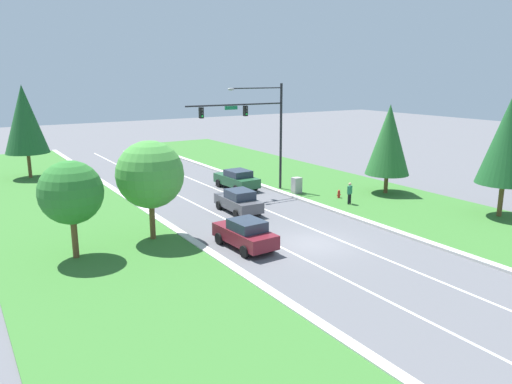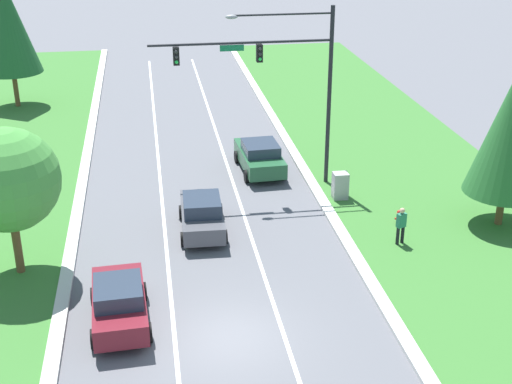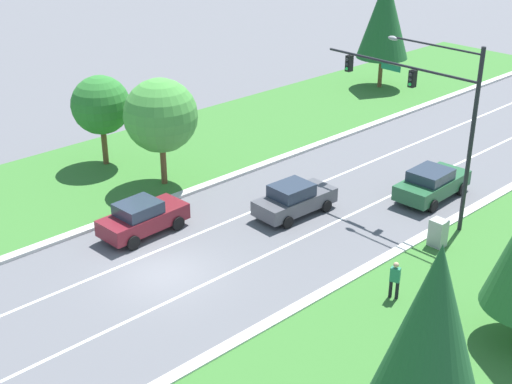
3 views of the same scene
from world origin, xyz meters
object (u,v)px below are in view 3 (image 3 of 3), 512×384
(forest_sedan, at_px, (432,183))
(oak_near_left_tree, at_px, (101,105))
(burgundy_sedan, at_px, (142,217))
(fire_hydrant, at_px, (433,281))
(conifer_mid_left_tree, at_px, (385,16))
(utility_cabinet, at_px, (438,234))
(conifer_far_right_tree, at_px, (430,350))
(pedestrian, at_px, (395,279))
(graphite_sedan, at_px, (294,199))
(oak_far_left_tree, at_px, (161,116))
(traffic_signal_mast, at_px, (429,101))

(forest_sedan, height_order, oak_near_left_tree, oak_near_left_tree)
(burgundy_sedan, height_order, oak_near_left_tree, oak_near_left_tree)
(oak_near_left_tree, bearing_deg, fire_hydrant, 7.17)
(forest_sedan, relative_size, fire_hydrant, 6.55)
(oak_near_left_tree, bearing_deg, conifer_mid_left_tree, 87.13)
(utility_cabinet, bearing_deg, conifer_far_right_tree, -58.87)
(pedestrian, height_order, oak_near_left_tree, oak_near_left_tree)
(graphite_sedan, xyz_separation_m, oak_near_left_tree, (-11.74, -3.29, 2.75))
(pedestrian, distance_m, conifer_mid_left_tree, 29.84)
(conifer_far_right_tree, distance_m, conifer_mid_left_tree, 39.58)
(forest_sedan, bearing_deg, utility_cabinet, -55.44)
(forest_sedan, distance_m, oak_far_left_tree, 14.34)
(conifer_far_right_tree, height_order, conifer_mid_left_tree, conifer_mid_left_tree)
(traffic_signal_mast, relative_size, graphite_sedan, 2.01)
(fire_hydrant, xyz_separation_m, oak_near_left_tree, (-20.29, -2.55, 3.21))
(fire_hydrant, height_order, oak_near_left_tree, oak_near_left_tree)
(forest_sedan, bearing_deg, pedestrian, -66.64)
(graphite_sedan, distance_m, forest_sedan, 7.36)
(conifer_mid_left_tree, bearing_deg, utility_cabinet, -46.35)
(traffic_signal_mast, relative_size, utility_cabinet, 6.44)
(forest_sedan, relative_size, oak_near_left_tree, 0.88)
(traffic_signal_mast, distance_m, utility_cabinet, 6.06)
(burgundy_sedan, bearing_deg, oak_near_left_tree, 155.68)
(graphite_sedan, distance_m, conifer_mid_left_tree, 23.41)
(forest_sedan, xyz_separation_m, conifer_mid_left_tree, (-14.11, 13.93, 4.62))
(traffic_signal_mast, xyz_separation_m, utility_cabinet, (2.49, -2.09, -5.12))
(graphite_sedan, bearing_deg, burgundy_sedan, -115.22)
(burgundy_sedan, bearing_deg, forest_sedan, 59.14)
(oak_near_left_tree, bearing_deg, traffic_signal_mast, 25.64)
(oak_near_left_tree, height_order, conifer_mid_left_tree, conifer_mid_left_tree)
(oak_near_left_tree, bearing_deg, burgundy_sedan, -21.48)
(fire_hydrant, relative_size, oak_far_left_tree, 0.12)
(pedestrian, xyz_separation_m, conifer_mid_left_tree, (-18.51, 22.96, 4.51))
(burgundy_sedan, bearing_deg, oak_far_left_tree, 130.51)
(utility_cabinet, xyz_separation_m, oak_near_left_tree, (-18.45, -5.57, 2.88))
(oak_far_left_tree, bearing_deg, conifer_far_right_tree, -20.02)
(fire_hydrant, distance_m, oak_near_left_tree, 20.70)
(burgundy_sedan, distance_m, forest_sedan, 14.76)
(burgundy_sedan, bearing_deg, graphite_sedan, 60.00)
(graphite_sedan, relative_size, utility_cabinet, 3.20)
(pedestrian, bearing_deg, conifer_far_right_tree, 107.92)
(burgundy_sedan, bearing_deg, pedestrian, 16.59)
(forest_sedan, relative_size, conifer_far_right_tree, 0.57)
(utility_cabinet, height_order, oak_near_left_tree, oak_near_left_tree)
(burgundy_sedan, relative_size, fire_hydrant, 6.12)
(burgundy_sedan, xyz_separation_m, oak_far_left_tree, (-3.84, 4.07, 3.04))
(traffic_signal_mast, bearing_deg, oak_far_left_tree, -148.98)
(burgundy_sedan, height_order, fire_hydrant, burgundy_sedan)
(traffic_signal_mast, bearing_deg, burgundy_sedan, -124.76)
(graphite_sedan, relative_size, pedestrian, 2.56)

